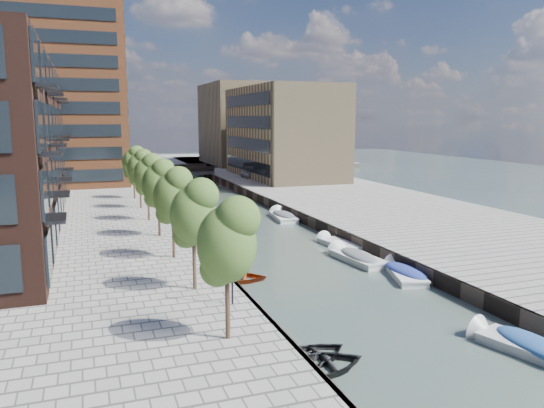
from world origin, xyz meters
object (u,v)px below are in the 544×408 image
sloop_1 (316,371)px  sloop_2 (234,281)px  motorboat_0 (524,346)px  motorboat_2 (336,244)px  tree_0 (227,239)px  motorboat_3 (404,272)px  tree_1 (193,211)px  tree_2 (172,194)px  sloop_4 (198,243)px  tree_6 (133,161)px  motorboat_1 (355,257)px  bridge (172,171)px  tree_3 (158,182)px  car (248,174)px  tree_5 (139,166)px  tree_4 (147,173)px  sloop_0 (309,361)px  sloop_3 (211,257)px  motorboat_4 (282,216)px

sloop_1 → sloop_2: size_ratio=1.03×
motorboat_0 → motorboat_2: motorboat_0 is taller
tree_0 → motorboat_3: bearing=29.9°
tree_1 → tree_2: same height
motorboat_2 → tree_2: bearing=-167.4°
motorboat_0 → sloop_4: bearing=110.4°
tree_6 → motorboat_1: tree_6 is taller
bridge → tree_3: bearing=-100.3°
tree_0 → sloop_2: tree_0 is taller
car → motorboat_2: bearing=-101.9°
tree_1 → tree_5: (0.00, 28.00, 0.00)m
tree_0 → motorboat_1: tree_0 is taller
tree_0 → tree_6: size_ratio=1.00×
bridge → motorboat_3: bridge is taller
tree_0 → motorboat_3: 16.99m
tree_3 → motorboat_1: bearing=-33.6°
tree_0 → tree_1: size_ratio=1.00×
tree_3 → tree_4: 7.00m
tree_1 → car: size_ratio=1.55×
sloop_1 → bridge: bearing=-5.4°
tree_5 → motorboat_3: bearing=-62.4°
tree_0 → tree_5: bearing=90.0°
tree_3 → sloop_0: size_ratio=1.48×
tree_0 → sloop_0: 6.32m
sloop_3 → motorboat_0: size_ratio=0.93×
motorboat_4 → tree_2: bearing=-131.4°
sloop_0 → motorboat_3: (10.86, 9.33, 0.21)m
motorboat_0 → motorboat_2: bearing=87.2°
bridge → sloop_2: bearing=-95.3°
motorboat_3 → sloop_0: bearing=-139.3°
sloop_3 → motorboat_0: motorboat_0 is taller
tree_6 → motorboat_2: (13.60, -24.95, -5.22)m
bridge → sloop_1: 70.40m
sloop_2 → bridge: bearing=15.9°
tree_5 → sloop_1: tree_5 is taller
tree_1 → sloop_4: (3.23, 14.63, -5.31)m
tree_4 → car: (18.70, 29.90, -3.65)m
sloop_0 → sloop_4: (0.04, 22.88, 0.00)m
sloop_4 → motorboat_3: size_ratio=0.95×
tree_3 → tree_0: bearing=-90.0°
sloop_2 → car: 49.71m
tree_5 → motorboat_1: bearing=-60.4°
sloop_2 → tree_1: bearing=160.2°
tree_3 → motorboat_4: size_ratio=1.04×
tree_3 → sloop_4: bearing=11.1°
tree_6 → motorboat_0: size_ratio=1.08×
tree_4 → sloop_1: 30.79m
motorboat_2 → motorboat_1: bearing=-99.8°
tree_1 → motorboat_0: 17.19m
motorboat_2 → tree_3: bearing=163.8°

